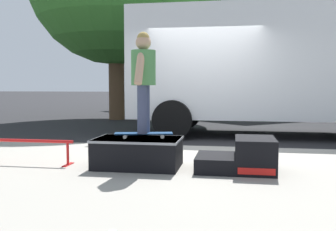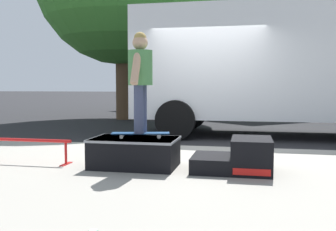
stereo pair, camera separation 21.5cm
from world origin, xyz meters
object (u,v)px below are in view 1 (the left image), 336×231
grind_rail (25,145)px  skate_box (138,152)px  box_truck (277,66)px  kicker_ramp (243,157)px  skater_kid (143,74)px  skateboard (144,134)px

grind_rail → skate_box: bearing=1.3°
skate_box → box_truck: box_truck is taller
skate_box → grind_rail: size_ratio=0.81×
kicker_ramp → skater_kid: size_ratio=0.74×
skate_box → skater_kid: bearing=37.3°
grind_rail → box_truck: bearing=50.4°
skater_kid → kicker_ramp: bearing=-2.3°
skater_kid → box_truck: 5.14m
skate_box → skateboard: size_ratio=1.43×
skateboard → skater_kid: (-0.00, 0.00, 0.81)m
kicker_ramp → box_truck: (0.89, 4.68, 1.40)m
kicker_ramp → grind_rail: 3.01m
kicker_ramp → skater_kid: 1.70m
kicker_ramp → grind_rail: kicker_ramp is taller
grind_rail → skateboard: size_ratio=1.77×
skateboard → kicker_ramp: bearing=-2.3°
skate_box → grind_rail: (-1.62, -0.04, 0.05)m
kicker_ramp → skater_kid: bearing=177.7°
kicker_ramp → skate_box: bearing=180.0°
skateboard → box_truck: bearing=64.5°
skate_box → skateboard: 0.25m
box_truck → skate_box: bearing=-115.9°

